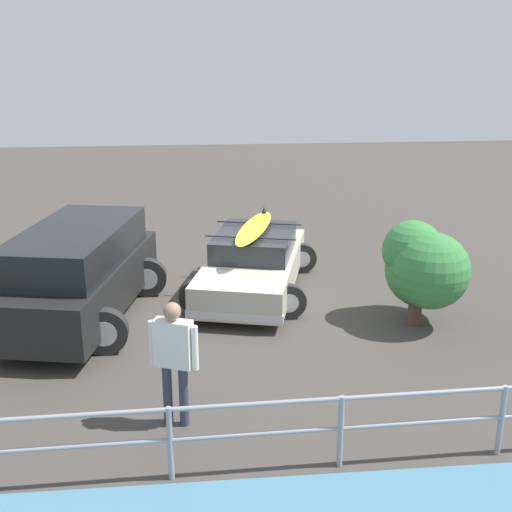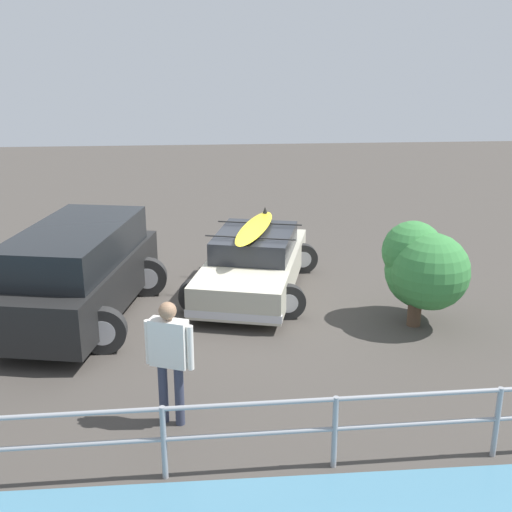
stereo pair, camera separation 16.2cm
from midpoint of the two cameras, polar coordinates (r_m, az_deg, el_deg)
The scene contains 6 objects.
ground_plane at distance 12.67m, azimuth -2.31°, elevation -4.33°, with size 44.00×44.00×0.02m, color #423D38.
sedan_car at distance 13.18m, azimuth 0.16°, elevation -0.61°, with size 3.03×4.53×1.50m.
suv_car at distance 12.12m, azimuth -15.13°, elevation -1.37°, with size 3.07×4.69×1.76m.
person_bystander at distance 8.47m, azimuth -7.16°, elevation -8.47°, with size 0.64×0.37×1.74m.
railing_fence at distance 7.68m, azimuth 0.13°, elevation -14.78°, with size 10.09×0.30×0.95m.
bush_near_left at distance 11.89m, azimuth 15.02°, elevation -1.17°, with size 1.46×1.70×1.87m.
Camera 2 is at (0.39, 11.72, 4.80)m, focal length 45.00 mm.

